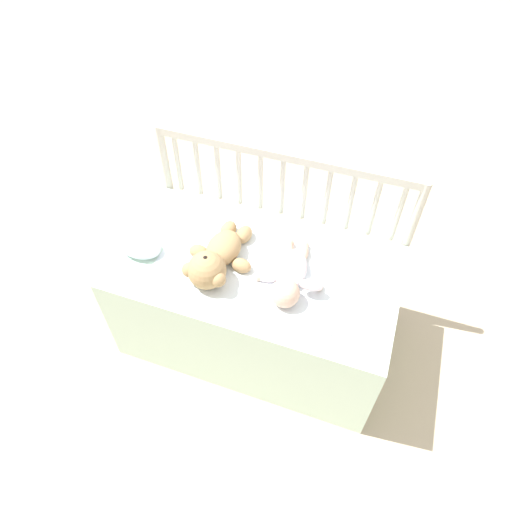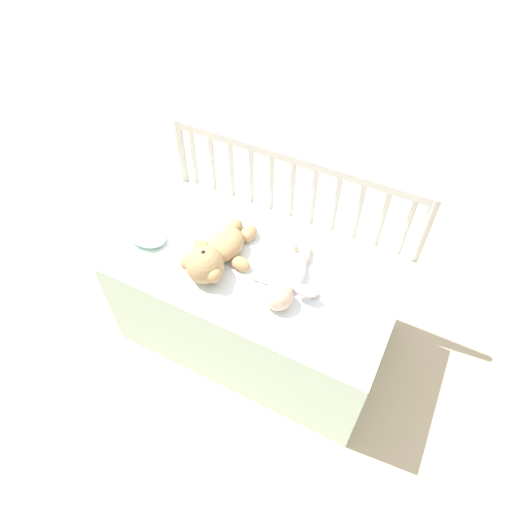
# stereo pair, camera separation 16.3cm
# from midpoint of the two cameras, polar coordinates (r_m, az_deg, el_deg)

# --- Properties ---
(ground_plane) EXTENTS (12.00, 12.00, 0.00)m
(ground_plane) POSITION_cam_midpoint_polar(r_m,az_deg,el_deg) (2.29, 2.05, -9.77)
(ground_plane) COLOR #C6B293
(crib_mattress) EXTENTS (1.16, 0.63, 0.52)m
(crib_mattress) POSITION_cam_midpoint_polar(r_m,az_deg,el_deg) (2.07, 2.24, -6.01)
(crib_mattress) COLOR silver
(crib_mattress) RESTS_ON ground_plane
(crib_rail) EXTENTS (1.16, 0.04, 0.85)m
(crib_rail) POSITION_cam_midpoint_polar(r_m,az_deg,el_deg) (2.02, 6.76, 6.73)
(crib_rail) COLOR beige
(crib_rail) RESTS_ON ground_plane
(blanket) EXTENTS (0.76, 0.51, 0.01)m
(blanket) POSITION_cam_midpoint_polar(r_m,az_deg,el_deg) (1.87, 2.15, -1.04)
(blanket) COLOR white
(blanket) RESTS_ON crib_mattress
(teddy_bear) EXTENTS (0.28, 0.39, 0.15)m
(teddy_bear) POSITION_cam_midpoint_polar(r_m,az_deg,el_deg) (1.82, -2.45, 0.10)
(teddy_bear) COLOR tan
(teddy_bear) RESTS_ON crib_mattress
(baby) EXTENTS (0.28, 0.37, 0.11)m
(baby) POSITION_cam_midpoint_polar(r_m,az_deg,el_deg) (1.78, 6.46, -2.90)
(baby) COLOR white
(baby) RESTS_ON crib_mattress
(small_pillow) EXTENTS (0.18, 0.12, 0.06)m
(small_pillow) POSITION_cam_midpoint_polar(r_m,az_deg,el_deg) (1.97, -11.26, 2.40)
(small_pillow) COLOR silver
(small_pillow) RESTS_ON crib_mattress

